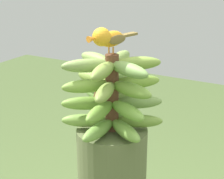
# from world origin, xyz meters

# --- Properties ---
(banana_bunch) EXTENTS (0.32, 0.33, 0.26)m
(banana_bunch) POSITION_xyz_m (-0.00, -0.00, 1.22)
(banana_bunch) COLOR brown
(banana_bunch) RESTS_ON banana_tree
(perched_bird) EXTENTS (0.08, 0.21, 0.09)m
(perched_bird) POSITION_xyz_m (-0.01, -0.01, 1.40)
(perched_bird) COLOR #C68933
(perched_bird) RESTS_ON banana_bunch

